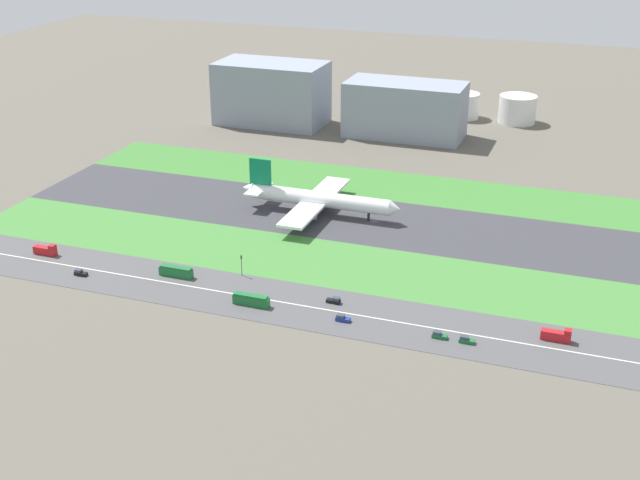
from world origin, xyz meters
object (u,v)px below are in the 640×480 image
object	(u,v)px
truck_1	(557,335)
traffic_light	(241,264)
car_0	(334,300)
fuel_tank_west	(463,105)
bus_1	(176,272)
terminal_building	(272,93)
truck_0	(46,250)
airliner	(316,199)
car_4	(439,335)
car_3	(342,318)
car_1	(466,340)
car_2	(80,273)
hangar_building	(405,110)
fuel_tank_centre	(517,109)
bus_0	(251,300)

from	to	relation	value
truck_1	traffic_light	size ratio (longest dim) A/B	1.17
car_0	fuel_tank_west	size ratio (longest dim) A/B	0.25
bus_1	truck_1	world-z (taller)	truck_1
terminal_building	truck_0	bearing A→B (deg)	-92.76
airliner	terminal_building	world-z (taller)	terminal_building
car_4	terminal_building	xyz separation A→B (m)	(-132.45, 192.00, 15.14)
car_3	bus_1	size ratio (longest dim) A/B	0.38
truck_1	car_1	bearing A→B (deg)	-157.34
car_2	hangar_building	distance (m)	201.55
traffic_light	car_4	bearing A→B (deg)	-14.40
car_0	truck_0	size ratio (longest dim) A/B	0.52
car_1	traffic_light	xyz separation A→B (m)	(-77.91, 17.99, 3.37)
car_4	truck_0	bearing A→B (deg)	-4.05
car_2	airliner	bearing A→B (deg)	-124.95
fuel_tank_centre	fuel_tank_west	bearing A→B (deg)	180.00
car_4	fuel_tank_centre	size ratio (longest dim) A/B	0.22
bus_1	truck_1	bearing A→B (deg)	0.00
car_3	car_2	size ratio (longest dim) A/B	1.00
airliner	bus_0	xyz separation A→B (m)	(7.19, -78.00, -4.41)
truck_0	fuel_tank_centre	world-z (taller)	fuel_tank_centre
terminal_building	car_2	bearing A→B (deg)	-86.41
bus_1	fuel_tank_centre	xyz separation A→B (m)	(79.49, 227.00, 5.41)
traffic_light	hangar_building	world-z (taller)	hangar_building
car_3	hangar_building	xyz separation A→B (m)	(-31.29, 192.00, 12.76)
bus_1	traffic_light	distance (m)	21.71
bus_0	truck_1	world-z (taller)	truck_1
hangar_building	car_4	bearing A→B (deg)	-72.53
bus_1	car_4	world-z (taller)	bus_1
hangar_building	fuel_tank_centre	xyz separation A→B (m)	(49.77, 45.00, -6.45)
car_1	terminal_building	distance (m)	238.26
fuel_tank_west	car_4	bearing A→B (deg)	-80.52
terminal_building	fuel_tank_centre	bearing A→B (deg)	20.28
bus_1	traffic_light	xyz separation A→B (m)	(20.03, 7.99, 2.47)
hangar_building	car_0	bearing A→B (deg)	-82.10
truck_1	fuel_tank_west	world-z (taller)	fuel_tank_west
truck_1	airliner	bearing A→B (deg)	145.14
car_0	fuel_tank_centre	xyz separation A→B (m)	(24.50, 227.00, 6.31)
fuel_tank_west	car_1	bearing A→B (deg)	-78.70
car_0	fuel_tank_centre	size ratio (longest dim) A/B	0.22
car_3	car_4	size ratio (longest dim) A/B	1.00
truck_1	terminal_building	bearing A→B (deg)	132.06
car_2	fuel_tank_centre	xyz separation A→B (m)	(109.75, 237.00, 6.31)
car_1	car_4	world-z (taller)	same
airliner	car_1	xyz separation A→B (m)	(73.68, -78.00, -5.31)
truck_0	fuel_tank_centre	distance (m)	261.94
bus_1	hangar_building	bearing A→B (deg)	80.72
car_3	car_2	world-z (taller)	same
car_2	car_4	distance (m)	120.39
car_0	fuel_tank_west	world-z (taller)	fuel_tank_west
bus_0	truck_0	world-z (taller)	truck_0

